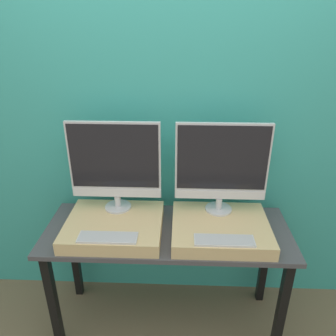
{
  "coord_description": "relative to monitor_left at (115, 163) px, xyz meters",
  "views": [
    {
      "loc": [
        0.07,
        -1.37,
        1.96
      ],
      "look_at": [
        0.0,
        0.39,
        1.13
      ],
      "focal_mm": 35.0,
      "sensor_mm": 36.0,
      "label": 1
    }
  ],
  "objects": [
    {
      "name": "keyboard_right",
      "position": [
        0.63,
        -0.32,
        -0.3
      ],
      "size": [
        0.33,
        0.1,
        0.01
      ],
      "color": "silver",
      "rests_on": "wooden_riser_right"
    },
    {
      "name": "wooden_riser_right",
      "position": [
        0.63,
        -0.14,
        -0.35
      ],
      "size": [
        0.57,
        0.47,
        0.08
      ],
      "color": "#D6B77F",
      "rests_on": "workbench"
    },
    {
      "name": "monitor_right",
      "position": [
        0.63,
        0.0,
        0.0
      ],
      "size": [
        0.55,
        0.16,
        0.57
      ],
      "color": "silver",
      "rests_on": "wooden_riser_right"
    },
    {
      "name": "wall_back",
      "position": [
        0.32,
        0.24,
        0.14
      ],
      "size": [
        8.0,
        0.04,
        2.6
      ],
      "color": "teal",
      "rests_on": "ground_plane"
    },
    {
      "name": "wooden_riser_left",
      "position": [
        0.0,
        -0.14,
        -0.35
      ],
      "size": [
        0.57,
        0.47,
        0.08
      ],
      "color": "#D6B77F",
      "rests_on": "workbench"
    },
    {
      "name": "monitor_left",
      "position": [
        0.0,
        0.0,
        0.0
      ],
      "size": [
        0.55,
        0.16,
        0.57
      ],
      "color": "silver",
      "rests_on": "wooden_riser_left"
    },
    {
      "name": "keyboard_left",
      "position": [
        -0.0,
        -0.32,
        -0.3
      ],
      "size": [
        0.33,
        0.1,
        0.01
      ],
      "color": "silver",
      "rests_on": "wooden_riser_left"
    },
    {
      "name": "workbench",
      "position": [
        0.32,
        -0.11,
        -0.49
      ],
      "size": [
        1.5,
        0.56,
        0.77
      ],
      "color": "#47474C",
      "rests_on": "ground_plane"
    }
  ]
}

